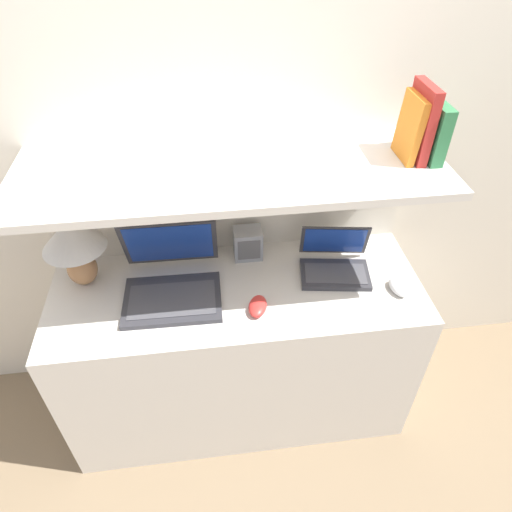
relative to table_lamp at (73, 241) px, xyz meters
The scene contains 14 objects.
ground_plane 1.18m from the table_lamp, 33.73° to the right, with size 12.00×12.00×0.00m, color #7A664C.
wall_back 0.66m from the table_lamp, 20.20° to the left, with size 6.00×0.05×2.40m.
desk 0.82m from the table_lamp, 11.66° to the right, with size 1.42×0.53×0.76m.
back_riser 0.69m from the table_lamp, 16.16° to the left, with size 1.42×0.04×1.21m.
shelf 0.64m from the table_lamp, ahead, with size 1.42×0.48×0.03m.
table_lamp is the anchor object (origin of this frame).
laptop_large 0.38m from the table_lamp, 15.65° to the right, with size 0.36×0.35×0.26m.
laptop_small 0.98m from the table_lamp, ahead, with size 0.30×0.25×0.17m.
computer_mouse 0.70m from the table_lamp, 19.94° to the right, with size 0.09×0.12×0.04m.
second_mouse 1.21m from the table_lamp, ahead, with size 0.07×0.11×0.04m.
router_box 0.66m from the table_lamp, ahead, with size 0.11×0.09×0.13m.
book_green 1.29m from the table_lamp, ahead, with size 0.04×0.17×0.19m.
book_red 1.26m from the table_lamp, ahead, with size 0.03×0.16×0.24m.
book_orange 1.22m from the table_lamp, ahead, with size 0.04×0.14×0.21m.
Camera 1 is at (-0.09, -0.98, 1.98)m, focal length 32.00 mm.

